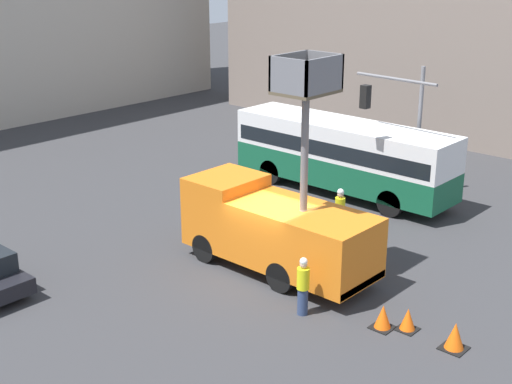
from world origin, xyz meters
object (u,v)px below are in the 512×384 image
at_px(city_bus, 343,152).
at_px(traffic_cone_near_truck, 455,337).
at_px(traffic_cone_far_side, 408,320).
at_px(traffic_cone_mid_road, 383,317).
at_px(utility_truck, 276,226).
at_px(road_worker_directing, 340,213).
at_px(traffic_light_pole, 400,114).
at_px(road_worker_near_truck, 303,286).

height_order(city_bus, traffic_cone_near_truck, city_bus).
bearing_deg(traffic_cone_near_truck, traffic_cone_far_side, 88.23).
distance_m(traffic_cone_mid_road, traffic_cone_far_side, 0.71).
height_order(utility_truck, road_worker_directing, utility_truck).
height_order(city_bus, road_worker_directing, city_bus).
xyz_separation_m(city_bus, traffic_cone_far_side, (-8.60, -8.45, -1.58)).
bearing_deg(road_worker_directing, traffic_light_pole, 46.97).
relative_size(city_bus, traffic_light_pole, 1.81).
height_order(traffic_light_pole, traffic_cone_mid_road, traffic_light_pole).
xyz_separation_m(city_bus, traffic_light_pole, (0.41, -2.49, 2.02)).
distance_m(utility_truck, road_worker_near_truck, 3.23).
bearing_deg(traffic_light_pole, traffic_cone_far_side, -146.50).
distance_m(traffic_light_pole, road_worker_directing, 5.57).
bearing_deg(traffic_cone_mid_road, road_worker_near_truck, 111.89).
bearing_deg(road_worker_directing, traffic_cone_near_truck, -80.65).
relative_size(utility_truck, traffic_cone_far_side, 11.01).
height_order(utility_truck, traffic_light_pole, utility_truck).
height_order(road_worker_near_truck, traffic_cone_near_truck, road_worker_near_truck).
bearing_deg(traffic_cone_mid_road, utility_truck, 79.59).
height_order(city_bus, traffic_light_pole, traffic_light_pole).
xyz_separation_m(road_worker_directing, traffic_cone_mid_road, (-4.69, -4.91, -0.64)).
relative_size(utility_truck, traffic_cone_near_truck, 9.35).
distance_m(city_bus, traffic_cone_far_side, 12.16).
distance_m(city_bus, road_worker_directing, 5.31).
bearing_deg(road_worker_directing, city_bus, 75.76).
bearing_deg(utility_truck, road_worker_near_truck, -124.47).
bearing_deg(traffic_cone_near_truck, road_worker_near_truck, 106.16).
xyz_separation_m(traffic_light_pole, road_worker_directing, (-4.72, -0.47, -2.93)).
xyz_separation_m(utility_truck, traffic_cone_near_truck, (-0.54, -6.89, -1.24)).
distance_m(road_worker_directing, traffic_cone_far_side, 7.00).
height_order(traffic_cone_near_truck, traffic_cone_far_side, traffic_cone_near_truck).
xyz_separation_m(traffic_light_pole, road_worker_near_truck, (-10.30, -3.15, -2.99)).
xyz_separation_m(utility_truck, road_worker_near_truck, (-1.78, -2.60, -0.69)).
distance_m(traffic_cone_near_truck, traffic_cone_mid_road, 2.10).
xyz_separation_m(city_bus, traffic_cone_mid_road, (-9.00, -7.87, -1.55)).
xyz_separation_m(road_worker_near_truck, road_worker_directing, (5.58, 2.68, 0.06)).
xyz_separation_m(traffic_light_pole, traffic_cone_mid_road, (-9.41, -5.38, -3.57)).
relative_size(utility_truck, city_bus, 0.72).
distance_m(road_worker_near_truck, road_worker_directing, 6.19).
distance_m(city_bus, road_worker_near_truck, 11.43).
bearing_deg(traffic_cone_near_truck, traffic_light_pole, 39.42).
relative_size(city_bus, road_worker_near_truck, 5.61).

